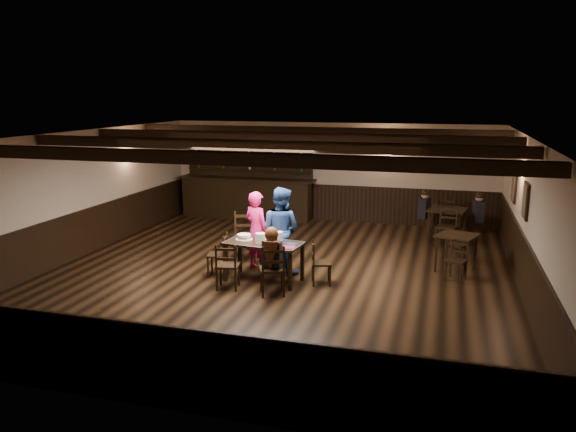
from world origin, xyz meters
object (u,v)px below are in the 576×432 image
(dining_table, at_px, (264,247))
(chair_near_right, at_px, (273,266))
(woman_pink, at_px, (257,231))
(cake, at_px, (244,237))
(chair_near_left, at_px, (227,263))
(man_blue, at_px, (280,230))
(bar_counter, at_px, (247,192))

(dining_table, height_order, chair_near_right, chair_near_right)
(woman_pink, relative_size, cake, 4.85)
(cake, bearing_deg, chair_near_right, -44.96)
(chair_near_left, bearing_deg, chair_near_right, -4.76)
(woman_pink, xyz_separation_m, cake, (-0.06, -0.56, 0.00))
(cake, bearing_deg, man_blue, 42.40)
(chair_near_right, height_order, cake, chair_near_right)
(woman_pink, height_order, man_blue, man_blue)
(bar_counter, bearing_deg, chair_near_left, -73.66)
(dining_table, height_order, chair_near_left, chair_near_left)
(chair_near_left, height_order, chair_near_right, chair_near_right)
(dining_table, bearing_deg, woman_pink, 118.75)
(dining_table, bearing_deg, chair_near_right, -60.81)
(man_blue, distance_m, bar_counter, 5.13)
(chair_near_left, height_order, woman_pink, woman_pink)
(dining_table, distance_m, bar_counter, 5.64)
(dining_table, xyz_separation_m, woman_pink, (-0.37, 0.67, 0.13))
(dining_table, relative_size, man_blue, 0.89)
(chair_near_left, height_order, bar_counter, bar_counter)
(chair_near_left, distance_m, woman_pink, 1.35)
(dining_table, relative_size, chair_near_right, 1.65)
(bar_counter, bearing_deg, woman_pink, -68.01)
(dining_table, distance_m, man_blue, 0.67)
(chair_near_left, xyz_separation_m, chair_near_right, (0.88, -0.07, 0.04))
(man_blue, relative_size, cake, 5.20)
(man_blue, height_order, cake, man_blue)
(chair_near_left, bearing_deg, woman_pink, 85.04)
(chair_near_left, bearing_deg, bar_counter, 106.34)
(chair_near_right, distance_m, woman_pink, 1.61)
(woman_pink, bearing_deg, chair_near_left, 109.42)
(man_blue, distance_m, cake, 0.77)
(dining_table, distance_m, woman_pink, 0.78)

